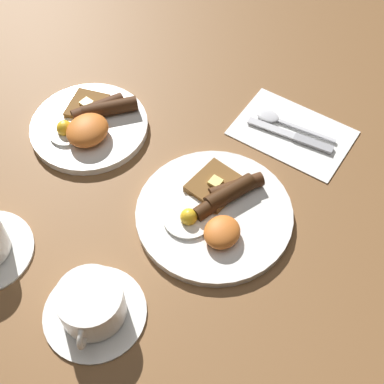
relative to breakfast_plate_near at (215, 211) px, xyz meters
The scene contains 7 objects.
ground_plane 0.01m from the breakfast_plate_near, behind, with size 3.00×3.00×0.00m, color brown.
breakfast_plate_near is the anchor object (origin of this frame).
breakfast_plate_far 0.30m from the breakfast_plate_near, 82.94° to the left, with size 0.22×0.22×0.05m.
teacup_near 0.26m from the breakfast_plate_near, 166.61° to the left, with size 0.16×0.16×0.07m.
napkin 0.24m from the breakfast_plate_near, ahead, with size 0.15×0.21×0.01m, color white.
knife 0.23m from the breakfast_plate_near, ahead, with size 0.03×0.17×0.01m.
spoon 0.24m from the breakfast_plate_near, ahead, with size 0.04×0.16×0.01m.
Camera 1 is at (-0.43, -0.23, 0.76)m, focal length 50.00 mm.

